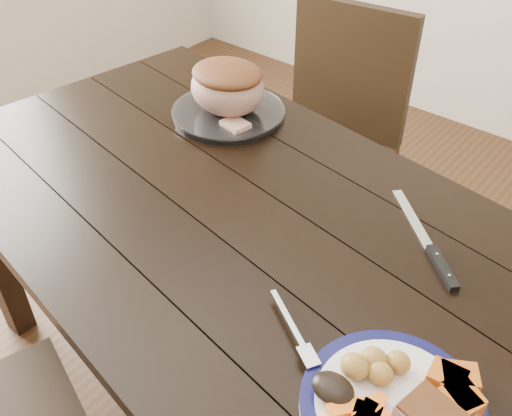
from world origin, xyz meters
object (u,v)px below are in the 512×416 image
Objects in this scene: serving_platter at (228,114)px; fork at (296,333)px; carving_knife at (434,254)px; roast_joint at (228,88)px; dining_table at (235,238)px; dinner_plate at (392,407)px; chair_far at (332,131)px.

fork reaches higher than serving_platter.
fork is 0.36m from carving_knife.
carving_knife is (0.70, -0.16, -0.08)m from roast_joint.
dining_table is 5.60× the size of serving_platter.
dining_table is 0.40m from fork.
dinner_plate is at bearing -32.75° from serving_platter.
dinner_plate is 1.75× the size of fork.
serving_platter is at bearing 169.74° from fork.
carving_knife is at bearing -12.55° from serving_platter.
carving_knife is (0.70, -0.16, -0.00)m from serving_platter.
carving_knife is (0.63, -0.60, 0.23)m from chair_far.
roast_joint is at bearing 0.00° from serving_platter.
serving_platter is at bearing 133.76° from dining_table.
roast_joint is at bearing 73.82° from chair_far.
dining_table is 1.84× the size of chair_far.
dinner_plate is 1.34× the size of roast_joint.
serving_platter is at bearing 0.00° from roast_joint.
dinner_plate is at bearing -32.75° from roast_joint.
fork is (0.33, -0.21, 0.11)m from dining_table.
roast_joint reaches higher than serving_platter.
roast_joint is (-0.61, 0.50, 0.07)m from fork.
carving_knife reaches higher than dining_table.
fork is (0.61, -0.50, 0.01)m from serving_platter.
fork reaches higher than carving_knife.
carving_knife is at bearing 18.39° from dining_table.
carving_knife is at bearing 106.27° from dinner_plate.
fork is (0.54, -0.95, 0.25)m from chair_far.
serving_platter reaches higher than dinner_plate.
roast_joint is (0.00, 0.00, 0.08)m from serving_platter.
serving_platter is 1.87× the size of fork.
chair_far reaches higher than dinner_plate.
roast_joint is (-0.07, -0.44, 0.31)m from chair_far.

